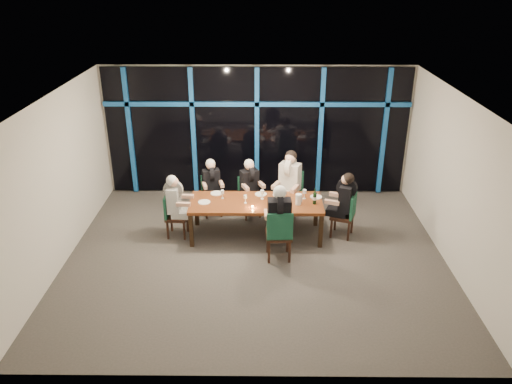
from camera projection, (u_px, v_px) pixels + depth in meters
room at (256, 155)px, 8.51m from camera, size 7.04×7.00×3.02m
window_wall at (257, 130)px, 11.38m from camera, size 6.86×0.43×2.94m
dining_table at (256, 205)px, 9.80m from camera, size 2.60×1.00×0.75m
chair_far_left at (211, 193)px, 10.79m from camera, size 0.49×0.49×0.87m
chair_far_mid at (249, 194)px, 10.72m from camera, size 0.54×0.54×0.88m
chair_far_right at (290, 191)px, 10.66m from camera, size 0.63×0.63×1.02m
chair_end_left at (173, 213)px, 9.88m from camera, size 0.44×0.44×0.89m
chair_end_right at (347, 213)px, 9.84m from camera, size 0.56×0.56×0.93m
chair_near_mid at (279, 233)px, 9.01m from camera, size 0.49×0.49×1.01m
diner_far_left at (211, 180)px, 10.58m from camera, size 0.50×0.59×0.84m
diner_far_mid at (250, 180)px, 10.51m from camera, size 0.55×0.61×0.86m
diner_far_right at (289, 175)px, 10.42m from camera, size 0.65×0.70×1.00m
diner_end_left at (175, 197)px, 9.73m from camera, size 0.56×0.46×0.87m
diner_end_right at (344, 195)px, 9.71m from camera, size 0.64×0.57×0.90m
diner_near_mid at (279, 211)px, 8.92m from camera, size 0.52×0.64×0.98m
plate_far_left at (216, 193)px, 10.11m from camera, size 0.24×0.24×0.01m
plate_far_mid at (261, 194)px, 10.07m from camera, size 0.24×0.24×0.01m
plate_far_right at (279, 195)px, 10.05m from camera, size 0.24×0.24×0.01m
plate_end_left at (204, 202)px, 9.73m from camera, size 0.24×0.24×0.01m
plate_end_right at (316, 197)px, 9.95m from camera, size 0.24×0.24×0.01m
plate_near_mid at (276, 207)px, 9.52m from camera, size 0.24×0.24×0.01m
wine_bottle at (315, 198)px, 9.64m from camera, size 0.07×0.07×0.32m
water_pitcher at (299, 199)px, 9.62m from camera, size 0.13×0.12×0.21m
tea_light at (253, 207)px, 9.52m from camera, size 0.05×0.05×0.03m
wine_glass_a at (245, 197)px, 9.67m from camera, size 0.06×0.06×0.17m
wine_glass_b at (262, 193)px, 9.83m from camera, size 0.07×0.07×0.19m
wine_glass_c at (278, 198)px, 9.64m from camera, size 0.07×0.07×0.17m
wine_glass_d at (222, 192)px, 9.86m from camera, size 0.07×0.07×0.17m
wine_glass_e at (305, 192)px, 9.84m from camera, size 0.07×0.07×0.19m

